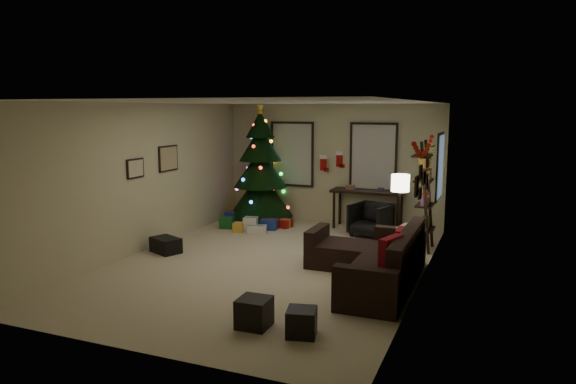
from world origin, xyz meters
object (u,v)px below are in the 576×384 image
(desk, at_px, (368,195))
(bookshelf, at_px, (426,198))
(christmas_tree, at_px, (261,173))
(sofa, at_px, (376,263))
(desk_chair, at_px, (371,220))

(desk, xyz_separation_m, bookshelf, (1.39, -1.32, 0.23))
(christmas_tree, bearing_deg, desk, 5.30)
(christmas_tree, bearing_deg, sofa, -43.01)
(christmas_tree, distance_m, desk, 2.49)
(bookshelf, bearing_deg, desk_chair, 150.02)
(sofa, relative_size, bookshelf, 1.30)
(desk, bearing_deg, desk_chair, -70.61)
(christmas_tree, xyz_separation_m, sofa, (3.40, -3.17, -0.87))
(desk_chair, bearing_deg, bookshelf, -13.29)
(sofa, bearing_deg, bookshelf, 77.79)
(sofa, bearing_deg, desk, 105.54)
(desk_chair, bearing_deg, christmas_tree, -172.27)
(desk, bearing_deg, bookshelf, -43.50)
(christmas_tree, relative_size, desk, 1.76)
(desk, distance_m, bookshelf, 1.93)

